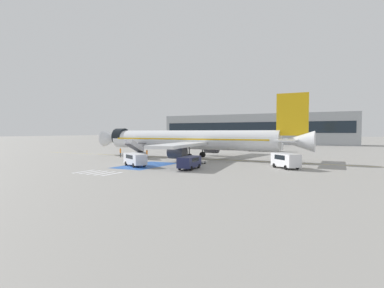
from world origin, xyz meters
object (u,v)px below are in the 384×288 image
(fuel_tanker, at_px, (263,145))
(service_van_0, at_px, (189,161))
(boarding_stairs_forward, at_px, (135,153))
(service_van_1, at_px, (135,158))
(airliner, at_px, (192,140))
(baggage_cart, at_px, (198,162))
(terminal_building, at_px, (254,129))
(ground_crew_1, at_px, (120,152))
(service_van_2, at_px, (286,160))
(ground_crew_0, at_px, (147,154))

(fuel_tanker, xyz_separation_m, service_van_0, (0.18, -41.65, -0.66))
(boarding_stairs_forward, relative_size, service_van_1, 1.02)
(airliner, bearing_deg, service_van_1, 173.24)
(airliner, bearing_deg, baggage_cart, -146.77)
(airliner, xyz_separation_m, fuel_tanker, (7.04, 26.85, -1.82))
(boarding_stairs_forward, xyz_separation_m, fuel_tanker, (17.19, 31.31, 0.76))
(airliner, distance_m, terminal_building, 75.67)
(ground_crew_1, distance_m, terminal_building, 79.55)
(airliner, xyz_separation_m, service_van_2, (18.74, -7.93, -2.29))
(ground_crew_0, bearing_deg, airliner, 93.07)
(boarding_stairs_forward, distance_m, service_van_2, 29.10)
(boarding_stairs_forward, height_order, ground_crew_1, boarding_stairs_forward)
(fuel_tanker, bearing_deg, ground_crew_1, -41.75)
(airliner, xyz_separation_m, baggage_cart, (5.01, -7.46, -3.28))
(boarding_stairs_forward, xyz_separation_m, service_van_2, (28.89, -3.47, 0.29))
(ground_crew_0, distance_m, terminal_building, 81.70)
(service_van_0, height_order, baggage_cart, service_van_0)
(ground_crew_0, bearing_deg, service_van_0, 13.07)
(airliner, relative_size, service_van_2, 9.76)
(baggage_cart, bearing_deg, terminal_building, -132.94)
(fuel_tanker, distance_m, ground_crew_1, 37.46)
(boarding_stairs_forward, height_order, ground_crew_0, boarding_stairs_forward)
(airliner, relative_size, boarding_stairs_forward, 8.32)
(fuel_tanker, bearing_deg, baggage_cart, -11.00)
(service_van_1, distance_m, service_van_2, 21.66)
(service_van_1, relative_size, service_van_2, 1.15)
(boarding_stairs_forward, relative_size, fuel_tanker, 0.53)
(service_van_1, bearing_deg, ground_crew_1, -102.07)
(service_van_2, xyz_separation_m, baggage_cart, (-13.73, 0.48, -0.99))
(fuel_tanker, bearing_deg, service_van_2, 10.98)
(boarding_stairs_forward, distance_m, terminal_building, 79.72)
(fuel_tanker, xyz_separation_m, ground_crew_1, (-21.02, -31.00, -0.63))
(service_van_1, xyz_separation_m, baggage_cart, (6.64, 7.82, -0.88))
(service_van_0, distance_m, ground_crew_0, 15.57)
(fuel_tanker, height_order, ground_crew_0, fuel_tanker)
(baggage_cart, xyz_separation_m, ground_crew_1, (-18.99, 3.31, 0.83))
(service_van_0, bearing_deg, service_van_2, -154.46)
(ground_crew_0, distance_m, ground_crew_1, 8.39)
(service_van_1, distance_m, ground_crew_0, 9.85)
(airliner, height_order, baggage_cart, airliner)
(baggage_cart, height_order, ground_crew_1, ground_crew_1)
(service_van_0, relative_size, baggage_cart, 1.56)
(fuel_tanker, xyz_separation_m, terminal_building, (-16.07, 48.23, 4.46))
(service_van_0, height_order, terminal_building, terminal_building)
(service_van_2, bearing_deg, airliner, -68.35)
(service_van_2, bearing_deg, fuel_tanker, -116.82)
(fuel_tanker, bearing_deg, service_van_0, -7.36)
(service_van_1, relative_size, ground_crew_1, 2.75)
(boarding_stairs_forward, relative_size, service_van_2, 1.17)
(service_van_0, relative_size, terminal_building, 0.06)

